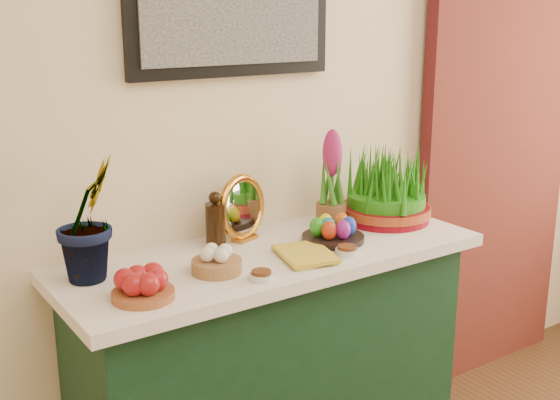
# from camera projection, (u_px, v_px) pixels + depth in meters

# --- Properties ---
(sideboard) EXTENTS (1.30, 0.45, 0.85)m
(sideboard) POSITION_uv_depth(u_px,v_px,m) (272.00, 379.00, 2.39)
(sideboard) COLOR #13341F
(sideboard) RESTS_ON ground
(tablecloth) EXTENTS (1.40, 0.55, 0.04)m
(tablecloth) POSITION_uv_depth(u_px,v_px,m) (271.00, 256.00, 2.28)
(tablecloth) COLOR silver
(tablecloth) RESTS_ON sideboard
(hyacinth_green) EXTENTS (0.31, 0.30, 0.48)m
(hyacinth_green) POSITION_uv_depth(u_px,v_px,m) (87.00, 199.00, 1.97)
(hyacinth_green) COLOR #31791D
(hyacinth_green) RESTS_ON tablecloth
(apple_bowl) EXTENTS (0.17, 0.17, 0.09)m
(apple_bowl) POSITION_uv_depth(u_px,v_px,m) (143.00, 286.00, 1.88)
(apple_bowl) COLOR #964B26
(apple_bowl) RESTS_ON tablecloth
(garlic_basket) EXTENTS (0.17, 0.17, 0.08)m
(garlic_basket) POSITION_uv_depth(u_px,v_px,m) (217.00, 261.00, 2.07)
(garlic_basket) COLOR #A87343
(garlic_basket) RESTS_ON tablecloth
(vinegar_cruet) EXTENTS (0.07, 0.07, 0.19)m
(vinegar_cruet) POSITION_uv_depth(u_px,v_px,m) (215.00, 223.00, 2.27)
(vinegar_cruet) COLOR black
(vinegar_cruet) RESTS_ON tablecloth
(mirror) EXTENTS (0.23, 0.12, 0.23)m
(mirror) POSITION_uv_depth(u_px,v_px,m) (242.00, 208.00, 2.35)
(mirror) COLOR #C27D23
(mirror) RESTS_ON tablecloth
(book) EXTENTS (0.19, 0.24, 0.03)m
(book) POSITION_uv_depth(u_px,v_px,m) (282.00, 257.00, 2.17)
(book) COLOR gold
(book) RESTS_ON tablecloth
(spice_dish_left) EXTENTS (0.07, 0.07, 0.03)m
(spice_dish_left) POSITION_uv_depth(u_px,v_px,m) (261.00, 276.00, 2.02)
(spice_dish_left) COLOR silver
(spice_dish_left) RESTS_ON tablecloth
(spice_dish_right) EXTENTS (0.08, 0.08, 0.03)m
(spice_dish_right) POSITION_uv_depth(u_px,v_px,m) (347.00, 251.00, 2.23)
(spice_dish_right) COLOR silver
(spice_dish_right) RESTS_ON tablecloth
(egg_plate) EXTENTS (0.21, 0.21, 0.09)m
(egg_plate) POSITION_uv_depth(u_px,v_px,m) (333.00, 232.00, 2.35)
(egg_plate) COLOR black
(egg_plate) RESTS_ON tablecloth
(hyacinth_pink) EXTENTS (0.11, 0.11, 0.35)m
(hyacinth_pink) POSITION_uv_depth(u_px,v_px,m) (332.00, 184.00, 2.47)
(hyacinth_pink) COLOR brown
(hyacinth_pink) RESTS_ON tablecloth
(wheatgrass_sabzeh) EXTENTS (0.33, 0.33, 0.27)m
(wheatgrass_sabzeh) POSITION_uv_depth(u_px,v_px,m) (386.00, 189.00, 2.56)
(wheatgrass_sabzeh) COLOR maroon
(wheatgrass_sabzeh) RESTS_ON tablecloth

